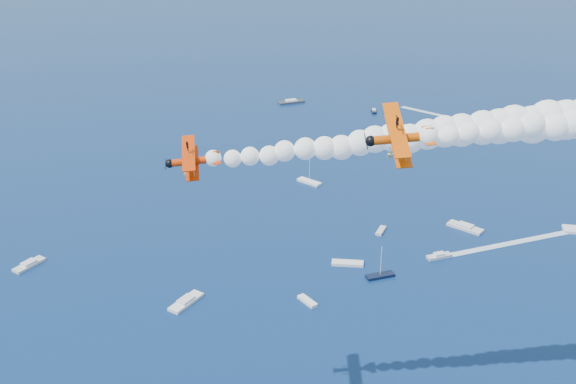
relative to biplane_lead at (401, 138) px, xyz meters
The scene contains 5 objects.
biplane_lead is the anchor object (origin of this frame).
biplane_trail 32.52m from the biplane_lead, behind, with size 7.92×8.88×5.35m, color red, non-canonical shape.
smoke_trail_trail 21.87m from the biplane_lead, 103.54° to the left, with size 54.52×51.14×12.40m, color white, non-canonical shape.
spectator_boats 114.12m from the biplane_lead, 93.50° to the left, with size 218.02×177.44×0.70m.
boat_wakes 150.32m from the biplane_lead, 108.23° to the left, with size 86.60×94.01×0.04m.
Camera 1 is at (50.60, -55.53, 92.56)m, focal length 47.51 mm.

